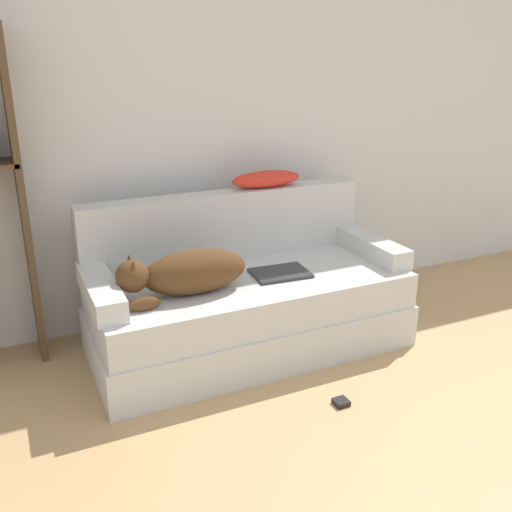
{
  "coord_description": "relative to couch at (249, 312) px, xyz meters",
  "views": [
    {
      "loc": [
        -1.38,
        -0.48,
        1.67
      ],
      "look_at": [
        -0.14,
        2.18,
        0.6
      ],
      "focal_mm": 40.0,
      "sensor_mm": 36.0,
      "label": 1
    }
  ],
  "objects": [
    {
      "name": "throw_pillow",
      "position": [
        0.28,
        0.36,
        0.7
      ],
      "size": [
        0.46,
        0.16,
        0.1
      ],
      "color": "red",
      "rests_on": "couch_backrest"
    },
    {
      "name": "dog",
      "position": [
        -0.41,
        -0.1,
        0.35
      ],
      "size": [
        0.7,
        0.26,
        0.25
      ],
      "color": "#513319",
      "rests_on": "couch"
    },
    {
      "name": "couch_arm_right",
      "position": [
        0.83,
        -0.01,
        0.29
      ],
      "size": [
        0.15,
        0.64,
        0.12
      ],
      "color": "silver",
      "rests_on": "couch"
    },
    {
      "name": "couch",
      "position": [
        0.0,
        0.0,
        0.0
      ],
      "size": [
        1.81,
        0.83,
        0.45
      ],
      "color": "silver",
      "rests_on": "ground_plane"
    },
    {
      "name": "laptop",
      "position": [
        0.17,
        -0.06,
        0.24
      ],
      "size": [
        0.34,
        0.26,
        0.02
      ],
      "rotation": [
        0.0,
        0.0,
        -0.07
      ],
      "color": "#2D2D30",
      "rests_on": "couch"
    },
    {
      "name": "power_adapter",
      "position": [
        0.17,
        -0.74,
        -0.21
      ],
      "size": [
        0.07,
        0.07,
        0.03
      ],
      "color": "black",
      "rests_on": "ground_plane"
    },
    {
      "name": "wall_back",
      "position": [
        0.14,
        0.63,
        1.13
      ],
      "size": [
        7.93,
        0.06,
        2.7
      ],
      "color": "silver",
      "rests_on": "ground_plane"
    },
    {
      "name": "couch_backrest",
      "position": [
        0.0,
        0.34,
        0.44
      ],
      "size": [
        1.77,
        0.15,
        0.41
      ],
      "color": "silver",
      "rests_on": "couch"
    },
    {
      "name": "couch_arm_left",
      "position": [
        -0.83,
        -0.01,
        0.29
      ],
      "size": [
        0.15,
        0.64,
        0.12
      ],
      "color": "silver",
      "rests_on": "couch"
    }
  ]
}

